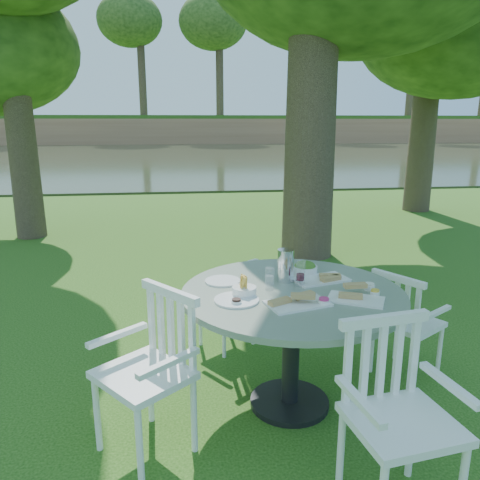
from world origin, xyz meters
name	(u,v)px	position (x,y,z in m)	size (l,w,h in m)	color
ground	(243,329)	(0.00, 0.00, 0.00)	(140.00, 140.00, 0.00)	#1A430E
table	(292,312)	(0.16, -1.27, 0.71)	(1.50, 1.50, 0.86)	black
chair_ne	(402,318)	(1.09, -1.03, 0.51)	(0.58, 0.59, 0.87)	white
chair_nw	(233,298)	(-0.14, -0.35, 0.47)	(0.55, 0.55, 0.80)	white
chair_sw	(156,358)	(-0.74, -1.56, 0.58)	(0.68, 0.69, 0.99)	white
chair_se	(392,400)	(0.48, -2.16, 0.59)	(0.57, 0.54, 1.00)	white
tableware	(288,281)	(0.15, -1.20, 0.91)	(1.13, 0.83, 0.23)	white
river	(188,157)	(0.00, 23.00, 0.00)	(100.00, 28.00, 0.12)	#2B321E
far_bank	(185,61)	(0.28, 41.12, 7.25)	(100.00, 18.00, 15.20)	#9F694A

